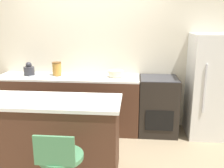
{
  "coord_description": "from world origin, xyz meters",
  "views": [
    {
      "loc": [
        0.74,
        -3.63,
        1.84
      ],
      "look_at": [
        0.44,
        -0.3,
        0.98
      ],
      "focal_mm": 40.0,
      "sensor_mm": 36.0,
      "label": 1
    }
  ],
  "objects_px": {
    "oven_range": "(158,105)",
    "mixing_bowl": "(116,73)",
    "refrigerator": "(211,86)",
    "kettle": "(29,70)"
  },
  "relations": [
    {
      "from": "oven_range",
      "to": "mixing_bowl",
      "type": "relative_size",
      "value": 3.82
    },
    {
      "from": "refrigerator",
      "to": "oven_range",
      "type": "bearing_deg",
      "value": 179.39
    },
    {
      "from": "oven_range",
      "to": "kettle",
      "type": "xyz_separation_m",
      "value": [
        -2.17,
        0.03,
        0.56
      ]
    },
    {
      "from": "oven_range",
      "to": "mixing_bowl",
      "type": "xyz_separation_m",
      "value": [
        -0.7,
        0.03,
        0.52
      ]
    },
    {
      "from": "refrigerator",
      "to": "mixing_bowl",
      "type": "height_order",
      "value": "refrigerator"
    },
    {
      "from": "mixing_bowl",
      "to": "kettle",
      "type": "bearing_deg",
      "value": 180.0
    },
    {
      "from": "refrigerator",
      "to": "kettle",
      "type": "distance_m",
      "value": 3.0
    },
    {
      "from": "oven_range",
      "to": "mixing_bowl",
      "type": "distance_m",
      "value": 0.88
    },
    {
      "from": "kettle",
      "to": "mixing_bowl",
      "type": "bearing_deg",
      "value": 0.0
    },
    {
      "from": "kettle",
      "to": "mixing_bowl",
      "type": "xyz_separation_m",
      "value": [
        1.47,
        0.0,
        -0.04
      ]
    }
  ]
}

